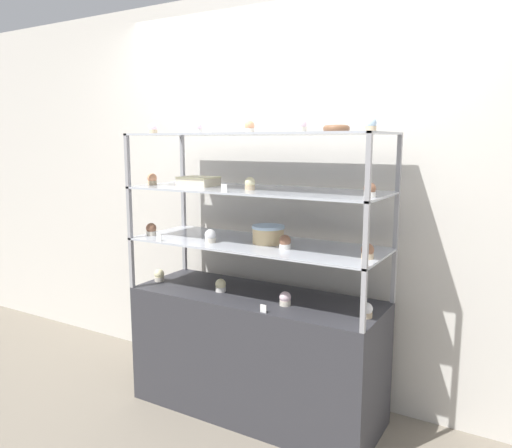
{
  "coord_description": "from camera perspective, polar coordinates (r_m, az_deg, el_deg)",
  "views": [
    {
      "loc": [
        1.45,
        -2.47,
        1.64
      ],
      "look_at": [
        0.0,
        0.0,
        1.17
      ],
      "focal_mm": 35.0,
      "sensor_mm": 36.0,
      "label": 1
    }
  ],
  "objects": [
    {
      "name": "cupcake_3",
      "position": [
        2.68,
        12.51,
        -9.62
      ],
      "size": [
        0.07,
        0.07,
        0.08
      ],
      "color": "#CCB28C",
      "rests_on": "display_base"
    },
    {
      "name": "cupcake_9",
      "position": [
        2.8,
        -0.7,
        4.61
      ],
      "size": [
        0.06,
        0.06,
        0.07
      ],
      "color": "#CCB28C",
      "rests_on": "display_riser_middle"
    },
    {
      "name": "sheet_cake_frosted",
      "position": [
        3.09,
        -6.61,
        4.88
      ],
      "size": [
        0.22,
        0.17,
        0.06
      ],
      "color": "beige",
      "rests_on": "display_riser_middle"
    },
    {
      "name": "cupcake_7",
      "position": [
        2.58,
        12.62,
        -3.08
      ],
      "size": [
        0.07,
        0.07,
        0.08
      ],
      "color": "#CCB28C",
      "rests_on": "display_riser_lower"
    },
    {
      "name": "cupcake_14",
      "position": [
        2.57,
        5.21,
        11.14
      ],
      "size": [
        0.05,
        0.05,
        0.07
      ],
      "color": "beige",
      "rests_on": "display_riser_upper"
    },
    {
      "name": "donut_glazed",
      "position": [
        2.73,
        9.17,
        10.7
      ],
      "size": [
        0.14,
        0.14,
        0.04
      ],
      "color": "brown",
      "rests_on": "display_riser_upper"
    },
    {
      "name": "ground_plane",
      "position": [
        3.3,
        -0.0,
        -20.41
      ],
      "size": [
        20.0,
        20.0,
        0.0
      ],
      "primitive_type": "plane",
      "color": "gray"
    },
    {
      "name": "display_riser_middle",
      "position": [
        2.88,
        -0.0,
        3.72
      ],
      "size": [
        1.51,
        0.55,
        0.32
      ],
      "color": "#99999E",
      "rests_on": "display_riser_lower"
    },
    {
      "name": "cupcake_8",
      "position": [
        3.2,
        -11.79,
        5.01
      ],
      "size": [
        0.06,
        0.06,
        0.07
      ],
      "color": "#CCB28C",
      "rests_on": "display_riser_middle"
    },
    {
      "name": "cupcake_5",
      "position": [
        2.93,
        -5.25,
        -1.41
      ],
      "size": [
        0.07,
        0.07,
        0.08
      ],
      "color": "beige",
      "rests_on": "display_riser_lower"
    },
    {
      "name": "back_wall",
      "position": [
        3.25,
        3.75,
        3.36
      ],
      "size": [
        8.0,
        0.05,
        2.6
      ],
      "color": "silver",
      "rests_on": "ground_plane"
    },
    {
      "name": "layer_cake_centerpiece",
      "position": [
        2.9,
        1.4,
        -1.18
      ],
      "size": [
        0.19,
        0.19,
        0.1
      ],
      "color": "#DBBC84",
      "rests_on": "display_riser_lower"
    },
    {
      "name": "price_tag_0",
      "position": [
        2.69,
        0.84,
        -9.64
      ],
      "size": [
        0.04,
        0.0,
        0.04
      ],
      "color": "white",
      "rests_on": "display_base"
    },
    {
      "name": "cupcake_0",
      "position": [
        3.34,
        -11.0,
        -5.78
      ],
      "size": [
        0.07,
        0.07,
        0.08
      ],
      "color": "beige",
      "rests_on": "display_base"
    },
    {
      "name": "cupcake_10",
      "position": [
        2.49,
        12.88,
        3.79
      ],
      "size": [
        0.06,
        0.06,
        0.07
      ],
      "color": "white",
      "rests_on": "display_riser_middle"
    },
    {
      "name": "cupcake_13",
      "position": [
        2.81,
        -0.71,
        11.03
      ],
      "size": [
        0.05,
        0.05,
        0.07
      ],
      "color": "beige",
      "rests_on": "display_riser_upper"
    },
    {
      "name": "cupcake_1",
      "position": [
        3.06,
        -4.06,
        -7.02
      ],
      "size": [
        0.07,
        0.07,
        0.08
      ],
      "color": "white",
      "rests_on": "display_base"
    },
    {
      "name": "display_riser_upper",
      "position": [
        2.87,
        -0.0,
        10.03
      ],
      "size": [
        1.51,
        0.55,
        0.32
      ],
      "color": "#99999E",
      "rests_on": "display_riser_middle"
    },
    {
      "name": "display_base",
      "position": [
        3.13,
        -0.0,
        -14.53
      ],
      "size": [
        1.51,
        0.55,
        0.74
      ],
      "color": "#333338",
      "rests_on": "ground_plane"
    },
    {
      "name": "price_tag_1",
      "position": [
        3.02,
        -11.03,
        -1.52
      ],
      "size": [
        0.04,
        0.0,
        0.04
      ],
      "color": "white",
      "rests_on": "display_riser_lower"
    },
    {
      "name": "cupcake_4",
      "position": [
        3.22,
        -11.89,
        -0.62
      ],
      "size": [
        0.07,
        0.07,
        0.08
      ],
      "color": "beige",
      "rests_on": "display_riser_lower"
    },
    {
      "name": "cupcake_6",
      "position": [
        2.75,
        3.33,
        -2.1
      ],
      "size": [
        0.07,
        0.07,
        0.08
      ],
      "color": "white",
      "rests_on": "display_riser_lower"
    },
    {
      "name": "cupcake_15",
      "position": [
        2.49,
        13.0,
        11.01
      ],
      "size": [
        0.05,
        0.05,
        0.07
      ],
      "color": "#CCB28C",
      "rests_on": "display_riser_upper"
    },
    {
      "name": "price_tag_2",
      "position": [
        2.69,
        -3.67,
        4.12
      ],
      "size": [
        0.04,
        0.0,
        0.04
      ],
      "color": "white",
      "rests_on": "display_riser_middle"
    },
    {
      "name": "cupcake_12",
      "position": [
        2.99,
        -6.69,
        10.86
      ],
      "size": [
        0.05,
        0.05,
        0.07
      ],
      "color": "white",
      "rests_on": "display_riser_upper"
    },
    {
      "name": "cupcake_11",
      "position": [
        3.22,
        -11.68,
        10.62
      ],
      "size": [
        0.05,
        0.05,
        0.07
      ],
      "color": "#CCB28C",
      "rests_on": "display_riser_upper"
    },
    {
      "name": "display_riser_lower",
      "position": [
        2.93,
        -0.0,
        -2.46
      ],
      "size": [
        1.51,
        0.55,
        0.32
      ],
      "color": "#99999E",
      "rests_on": "display_base"
    },
    {
      "name": "price_tag_3",
      "position": [
        2.74,
        -5.49,
        10.83
      ],
      "size": [
        0.04,
        0.0,
        0.04
      ],
      "color": "white",
      "rests_on": "display_riser_upper"
    },
    {
      "name": "cupcake_2",
      "position": [
        2.81,
        3.35,
        -8.53
      ],
      "size": [
        0.07,
        0.07,
        0.08
      ],
      "color": "beige",
      "rests_on": "display_base"
    }
  ]
}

